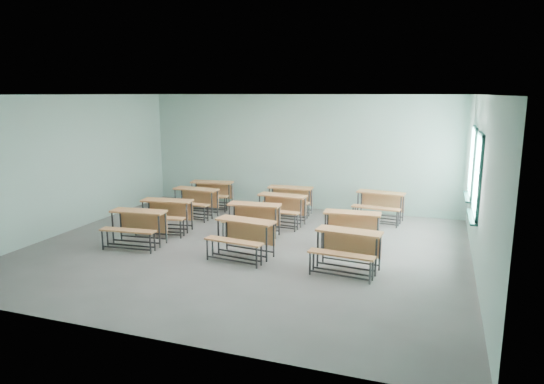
{
  "coord_description": "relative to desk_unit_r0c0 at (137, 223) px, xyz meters",
  "views": [
    {
      "loc": [
        3.78,
        -9.1,
        3.23
      ],
      "look_at": [
        0.16,
        1.2,
        1.0
      ],
      "focal_mm": 32.0,
      "sensor_mm": 36.0,
      "label": 1
    }
  ],
  "objects": [
    {
      "name": "room",
      "position": [
        2.38,
        0.61,
        1.1
      ],
      "size": [
        9.04,
        8.04,
        3.24
      ],
      "color": "slate",
      "rests_on": "ground"
    },
    {
      "name": "desk_unit_r0c0",
      "position": [
        0.0,
        0.0,
        0.0
      ],
      "size": [
        1.27,
        0.92,
        0.75
      ],
      "rotation": [
        0.0,
        0.0,
        0.1
      ],
      "color": "#C37B46",
      "rests_on": "ground"
    },
    {
      "name": "desk_unit_r0c1",
      "position": [
        2.46,
        0.04,
        0.0
      ],
      "size": [
        1.28,
        0.94,
        0.75
      ],
      "rotation": [
        0.0,
        0.0,
        -0.12
      ],
      "color": "#C37B46",
      "rests_on": "ground"
    },
    {
      "name": "desk_unit_r0c2",
      "position": [
        4.56,
        -0.04,
        0.0
      ],
      "size": [
        1.27,
        0.91,
        0.75
      ],
      "rotation": [
        0.0,
        0.0,
        -0.09
      ],
      "color": "#C37B46",
      "rests_on": "ground"
    },
    {
      "name": "desk_unit_r1c0",
      "position": [
        0.02,
        1.13,
        0.0
      ],
      "size": [
        1.3,
        0.96,
        0.75
      ],
      "rotation": [
        0.0,
        0.0,
        0.14
      ],
      "color": "#C37B46",
      "rests_on": "ground"
    },
    {
      "name": "desk_unit_r1c1",
      "position": [
        2.12,
        1.42,
        0.0
      ],
      "size": [
        1.25,
        0.88,
        0.75
      ],
      "rotation": [
        0.0,
        0.0,
        0.07
      ],
      "color": "#C37B46",
      "rests_on": "ground"
    },
    {
      "name": "desk_unit_r1c2",
      "position": [
        4.39,
        1.38,
        0.0
      ],
      "size": [
        1.25,
        0.88,
        0.75
      ],
      "rotation": [
        0.0,
        0.0,
        0.07
      ],
      "color": "#C37B46",
      "rests_on": "ground"
    },
    {
      "name": "desk_unit_r2c0",
      "position": [
        -0.01,
        2.61,
        0.0
      ],
      "size": [
        1.22,
        0.84,
        0.75
      ],
      "rotation": [
        0.0,
        0.0,
        -0.03
      ],
      "color": "#C37B46",
      "rests_on": "ground"
    },
    {
      "name": "desk_unit_r2c1",
      "position": [
        2.4,
        2.59,
        0.0
      ],
      "size": [
        1.24,
        0.88,
        0.75
      ],
      "rotation": [
        0.0,
        0.0,
        -0.06
      ],
      "color": "#C37B46",
      "rests_on": "ground"
    },
    {
      "name": "desk_unit_r3c0",
      "position": [
        -0.06,
        3.69,
        0.0
      ],
      "size": [
        1.29,
        0.95,
        0.75
      ],
      "rotation": [
        0.0,
        0.0,
        0.13
      ],
      "color": "#C37B46",
      "rests_on": "ground"
    },
    {
      "name": "desk_unit_r3c1",
      "position": [
        2.3,
        3.65,
        0.0
      ],
      "size": [
        1.24,
        0.87,
        0.75
      ],
      "rotation": [
        0.0,
        0.0,
        0.06
      ],
      "color": "#C37B46",
      "rests_on": "ground"
    },
    {
      "name": "desk_unit_r3c2",
      "position": [
        4.68,
        3.76,
        0.0
      ],
      "size": [
        1.28,
        0.94,
        0.75
      ],
      "rotation": [
        0.0,
        0.0,
        -0.12
      ],
      "color": "#C37B46",
      "rests_on": "ground"
    }
  ]
}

